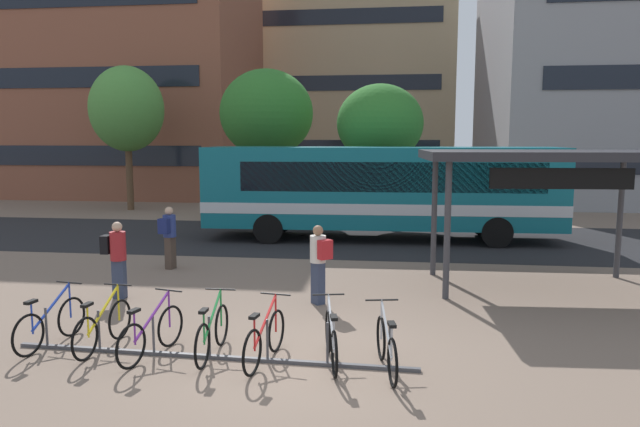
{
  "coord_description": "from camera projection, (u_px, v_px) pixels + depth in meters",
  "views": [
    {
      "loc": [
        1.5,
        -8.63,
        3.51
      ],
      "look_at": [
        -0.26,
        5.07,
        1.7
      ],
      "focal_mm": 32.48,
      "sensor_mm": 36.0,
      "label": 1
    }
  ],
  "objects": [
    {
      "name": "parked_bicycle_silver_6",
      "position": [
        386.0,
        348.0,
        8.68
      ],
      "size": [
        0.53,
        1.7,
        0.99
      ],
      "rotation": [
        0.0,
        0.0,
        1.75
      ],
      "color": "black",
      "rests_on": "ground"
    },
    {
      "name": "parked_bicycle_green_3",
      "position": [
        212.0,
        333.0,
        9.32
      ],
      "size": [
        0.52,
        1.72,
        0.99
      ],
      "rotation": [
        0.0,
        0.0,
        1.58
      ],
      "color": "black",
      "rests_on": "ground"
    },
    {
      "name": "parked_bicycle_silver_5",
      "position": [
        331.0,
        340.0,
        9.0
      ],
      "size": [
        0.55,
        1.7,
        0.99
      ],
      "rotation": [
        0.0,
        0.0,
        1.77
      ],
      "color": "black",
      "rests_on": "ground"
    },
    {
      "name": "street_tree_2",
      "position": [
        127.0,
        109.0,
        27.81
      ],
      "size": [
        3.52,
        3.52,
        6.94
      ],
      "color": "brown",
      "rests_on": "ground"
    },
    {
      "name": "street_tree_1",
      "position": [
        267.0,
        114.0,
        25.35
      ],
      "size": [
        4.08,
        4.08,
        6.5
      ],
      "color": "brown",
      "rests_on": "ground"
    },
    {
      "name": "street_tree_0",
      "position": [
        380.0,
        124.0,
        23.08
      ],
      "size": [
        3.45,
        3.45,
        5.65
      ],
      "color": "brown",
      "rests_on": "ground"
    },
    {
      "name": "transit_shelter",
      "position": [
        543.0,
        160.0,
        13.26
      ],
      "size": [
        5.56,
        3.37,
        3.22
      ],
      "rotation": [
        0.0,
        0.0,
        0.06
      ],
      "color": "#38383D",
      "rests_on": "ground"
    },
    {
      "name": "bus_lane_asphalt",
      "position": [
        350.0,
        239.0,
        20.26
      ],
      "size": [
        80.0,
        7.2,
        0.01
      ],
      "primitive_type": "cube",
      "color": "#232326",
      "rests_on": "ground"
    },
    {
      "name": "parked_bicycle_yellow_1",
      "position": [
        103.0,
        327.0,
        9.64
      ],
      "size": [
        0.52,
        1.72,
        0.99
      ],
      "rotation": [
        0.0,
        0.0,
        1.49
      ],
      "color": "black",
      "rests_on": "ground"
    },
    {
      "name": "parked_bicycle_red_4",
      "position": [
        265.0,
        339.0,
        9.04
      ],
      "size": [
        0.52,
        1.71,
        0.99
      ],
      "rotation": [
        0.0,
        0.0,
        1.41
      ],
      "color": "black",
      "rests_on": "ground"
    },
    {
      "name": "parked_bicycle_blue_0",
      "position": [
        51.0,
        324.0,
        9.79
      ],
      "size": [
        0.52,
        1.71,
        0.99
      ],
      "rotation": [
        0.0,
        0.0,
        1.42
      ],
      "color": "black",
      "rests_on": "ground"
    },
    {
      "name": "bike_rack",
      "position": [
        210.0,
        353.0,
        9.25
      ],
      "size": [
        6.67,
        0.33,
        0.7
      ],
      "rotation": [
        0.0,
        0.0,
        -0.04
      ],
      "color": "#47474C",
      "rests_on": "ground"
    },
    {
      "name": "city_bus",
      "position": [
        379.0,
        189.0,
        19.9
      ],
      "size": [
        12.1,
        2.92,
        3.2
      ],
      "rotation": [
        0.0,
        0.0,
        3.17
      ],
      "color": "#0F6070",
      "rests_on": "ground"
    },
    {
      "name": "parked_bicycle_purple_2",
      "position": [
        152.0,
        334.0,
        9.29
      ],
      "size": [
        0.59,
        1.69,
        0.99
      ],
      "rotation": [
        0.0,
        0.0,
        1.34
      ],
      "color": "black",
      "rests_on": "ground"
    },
    {
      "name": "commuter_black_pack_0",
      "position": [
        117.0,
        254.0,
        12.64
      ],
      "size": [
        0.53,
        0.35,
        1.7
      ],
      "rotation": [
        0.0,
        0.0,
        0.04
      ],
      "color": "#2D3851",
      "rests_on": "ground"
    },
    {
      "name": "building_centre_block",
      "position": [
        344.0,
        96.0,
        49.14
      ],
      "size": [
        17.19,
        14.03,
        14.04
      ],
      "color": "tan",
      "rests_on": "ground"
    },
    {
      "name": "commuter_navy_pack_2",
      "position": [
        169.0,
        233.0,
        15.49
      ],
      "size": [
        0.4,
        0.57,
        1.69
      ],
      "rotation": [
        0.0,
        0.0,
        1.38
      ],
      "color": "#47382D",
      "rests_on": "ground"
    },
    {
      "name": "ground",
      "position": [
        295.0,
        362.0,
        9.13
      ],
      "size": [
        200.0,
        200.0,
        0.0
      ],
      "primitive_type": "plane",
      "color": "#7A6656"
    },
    {
      "name": "building_left_wing",
      "position": [
        94.0,
        59.0,
        36.39
      ],
      "size": [
        19.5,
        10.15,
        16.94
      ],
      "color": "brown",
      "rests_on": "ground"
    },
    {
      "name": "commuter_red_pack_1",
      "position": [
        319.0,
        259.0,
        12.18
      ],
      "size": [
        0.58,
        0.59,
        1.69
      ],
      "rotation": [
        0.0,
        0.0,
        2.3
      ],
      "color": "#2D3851",
      "rests_on": "ground"
    }
  ]
}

